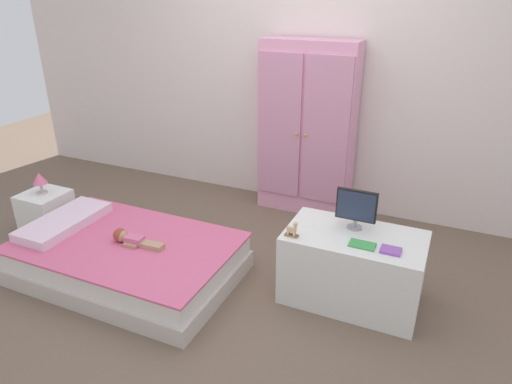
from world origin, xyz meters
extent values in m
cube|color=brown|center=(0.00, 0.00, -0.01)|extent=(10.00, 10.00, 0.02)
cube|color=silver|center=(0.00, 1.57, 1.35)|extent=(6.40, 0.05, 2.70)
cube|color=beige|center=(-0.71, -0.20, 0.06)|extent=(1.54, 0.97, 0.13)
cube|color=silver|center=(-0.71, -0.20, 0.20)|extent=(1.50, 0.93, 0.14)
cube|color=#D65B84|center=(-0.71, -0.20, 0.28)|extent=(1.53, 0.96, 0.02)
cube|color=silver|center=(-1.27, -0.20, 0.32)|extent=(0.32, 0.70, 0.07)
cube|color=#D6668E|center=(-0.62, -0.20, 0.31)|extent=(0.13, 0.09, 0.06)
cube|color=tan|center=(-0.48, -0.18, 0.30)|extent=(0.16, 0.04, 0.04)
cube|color=tan|center=(-0.48, -0.21, 0.30)|extent=(0.16, 0.04, 0.04)
cube|color=tan|center=(-0.63, -0.15, 0.30)|extent=(0.10, 0.03, 0.03)
cube|color=tan|center=(-0.62, -0.26, 0.30)|extent=(0.10, 0.03, 0.03)
sphere|color=tan|center=(-0.73, -0.21, 0.33)|extent=(0.09, 0.09, 0.09)
sphere|color=#9E3D2D|center=(-0.74, -0.21, 0.33)|extent=(0.10, 0.10, 0.10)
cube|color=white|center=(-1.75, 0.04, 0.18)|extent=(0.34, 0.34, 0.36)
cylinder|color=#B7B2AD|center=(-1.75, 0.04, 0.37)|extent=(0.09, 0.09, 0.01)
cylinder|color=#B7B2AD|center=(-1.75, 0.04, 0.41)|extent=(0.02, 0.02, 0.08)
cone|color=#E0668E|center=(-1.75, 0.04, 0.50)|extent=(0.12, 0.12, 0.09)
cube|color=#E599BC|center=(0.09, 1.39, 0.77)|extent=(0.84, 0.28, 1.54)
cube|color=#C986A6|center=(-0.12, 1.24, 0.81)|extent=(0.39, 0.02, 1.26)
cube|color=#C986A6|center=(0.30, 1.24, 0.81)|extent=(0.39, 0.02, 1.26)
sphere|color=gold|center=(0.05, 1.22, 0.77)|extent=(0.02, 0.02, 0.02)
sphere|color=gold|center=(0.13, 1.22, 0.77)|extent=(0.02, 0.02, 0.02)
cube|color=silver|center=(0.82, 0.19, 0.24)|extent=(0.88, 0.51, 0.49)
cylinder|color=#99999E|center=(0.79, 0.28, 0.49)|extent=(0.10, 0.10, 0.01)
cylinder|color=#99999E|center=(0.79, 0.28, 0.52)|extent=(0.02, 0.02, 0.05)
cube|color=black|center=(0.79, 0.28, 0.65)|extent=(0.26, 0.02, 0.21)
cube|color=#28334C|center=(0.79, 0.27, 0.65)|extent=(0.24, 0.01, 0.19)
cube|color=#8E6642|center=(0.46, 0.02, 0.49)|extent=(0.09, 0.01, 0.01)
cube|color=#8E6642|center=(0.46, 0.00, 0.49)|extent=(0.09, 0.01, 0.01)
cube|color=#D1B289|center=(0.46, 0.01, 0.54)|extent=(0.06, 0.03, 0.03)
cylinder|color=#D1B289|center=(0.48, 0.02, 0.51)|extent=(0.01, 0.01, 0.02)
cylinder|color=#D1B289|center=(0.48, 0.00, 0.51)|extent=(0.01, 0.01, 0.02)
cylinder|color=#D1B289|center=(0.44, 0.02, 0.51)|extent=(0.01, 0.01, 0.02)
cylinder|color=#D1B289|center=(0.44, 0.00, 0.51)|extent=(0.01, 0.01, 0.02)
cylinder|color=#D1B289|center=(0.48, 0.01, 0.56)|extent=(0.02, 0.02, 0.02)
sphere|color=#D1B289|center=(0.48, 0.01, 0.58)|extent=(0.03, 0.03, 0.03)
cube|color=#429E51|center=(0.89, 0.08, 0.49)|extent=(0.16, 0.10, 0.01)
cube|color=#8E51B2|center=(1.06, 0.08, 0.50)|extent=(0.12, 0.09, 0.02)
camera|label=1|loc=(1.29, -2.39, 1.92)|focal=32.21mm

